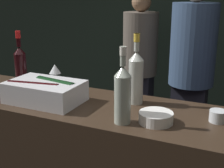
{
  "coord_description": "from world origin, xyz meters",
  "views": [
    {
      "loc": [
        0.65,
        -1.12,
        1.66
      ],
      "look_at": [
        0.0,
        0.29,
        1.2
      ],
      "focal_mm": 50.0,
      "sensor_mm": 36.0,
      "label": 1
    }
  ],
  "objects_px": {
    "bowl_white": "(156,117)",
    "person_grey_polo": "(140,60)",
    "ice_bin_with_bottles": "(45,91)",
    "candle_votive": "(218,116)",
    "person_in_hoodie": "(192,67)",
    "white_wine_bottle": "(123,93)",
    "rose_wine_bottle": "(136,76)",
    "red_wine_bottle_tall": "(21,65)",
    "wine_glass": "(55,70)"
  },
  "relations": [
    {
      "from": "wine_glass",
      "to": "white_wine_bottle",
      "type": "height_order",
      "value": "white_wine_bottle"
    },
    {
      "from": "candle_votive",
      "to": "rose_wine_bottle",
      "type": "distance_m",
      "value": 0.46
    },
    {
      "from": "bowl_white",
      "to": "candle_votive",
      "type": "distance_m",
      "value": 0.29
    },
    {
      "from": "ice_bin_with_bottles",
      "to": "person_in_hoodie",
      "type": "relative_size",
      "value": 0.23
    },
    {
      "from": "candle_votive",
      "to": "rose_wine_bottle",
      "type": "xyz_separation_m",
      "value": [
        -0.44,
        0.08,
        0.13
      ]
    },
    {
      "from": "rose_wine_bottle",
      "to": "person_grey_polo",
      "type": "height_order",
      "value": "person_grey_polo"
    },
    {
      "from": "white_wine_bottle",
      "to": "person_grey_polo",
      "type": "height_order",
      "value": "person_grey_polo"
    },
    {
      "from": "ice_bin_with_bottles",
      "to": "person_grey_polo",
      "type": "xyz_separation_m",
      "value": [
        -0.14,
        1.95,
        -0.22
      ]
    },
    {
      "from": "bowl_white",
      "to": "candle_votive",
      "type": "xyz_separation_m",
      "value": [
        0.26,
        0.13,
        0.0
      ]
    },
    {
      "from": "bowl_white",
      "to": "person_grey_polo",
      "type": "distance_m",
      "value": 2.13
    },
    {
      "from": "candle_votive",
      "to": "rose_wine_bottle",
      "type": "bearing_deg",
      "value": 169.5
    },
    {
      "from": "white_wine_bottle",
      "to": "person_in_hoodie",
      "type": "height_order",
      "value": "person_in_hoodie"
    },
    {
      "from": "red_wine_bottle_tall",
      "to": "person_in_hoodie",
      "type": "height_order",
      "value": "person_in_hoodie"
    },
    {
      "from": "rose_wine_bottle",
      "to": "person_grey_polo",
      "type": "distance_m",
      "value": 1.89
    },
    {
      "from": "ice_bin_with_bottles",
      "to": "candle_votive",
      "type": "distance_m",
      "value": 0.9
    },
    {
      "from": "bowl_white",
      "to": "person_grey_polo",
      "type": "xyz_separation_m",
      "value": [
        -0.78,
        1.98,
        -0.19
      ]
    },
    {
      "from": "ice_bin_with_bottles",
      "to": "person_grey_polo",
      "type": "distance_m",
      "value": 1.97
    },
    {
      "from": "bowl_white",
      "to": "red_wine_bottle_tall",
      "type": "xyz_separation_m",
      "value": [
        -0.94,
        0.2,
        0.11
      ]
    },
    {
      "from": "white_wine_bottle",
      "to": "person_in_hoodie",
      "type": "relative_size",
      "value": 0.2
    },
    {
      "from": "candle_votive",
      "to": "red_wine_bottle_tall",
      "type": "height_order",
      "value": "red_wine_bottle_tall"
    },
    {
      "from": "wine_glass",
      "to": "candle_votive",
      "type": "bearing_deg",
      "value": -9.26
    },
    {
      "from": "white_wine_bottle",
      "to": "ice_bin_with_bottles",
      "type": "bearing_deg",
      "value": 169.79
    },
    {
      "from": "wine_glass",
      "to": "person_in_hoodie",
      "type": "bearing_deg",
      "value": 63.89
    },
    {
      "from": "bowl_white",
      "to": "person_in_hoodie",
      "type": "relative_size",
      "value": 0.09
    },
    {
      "from": "ice_bin_with_bottles",
      "to": "wine_glass",
      "type": "xyz_separation_m",
      "value": [
        -0.12,
        0.27,
        0.04
      ]
    },
    {
      "from": "ice_bin_with_bottles",
      "to": "person_in_hoodie",
      "type": "bearing_deg",
      "value": 71.87
    },
    {
      "from": "ice_bin_with_bottles",
      "to": "person_grey_polo",
      "type": "height_order",
      "value": "person_grey_polo"
    },
    {
      "from": "person_grey_polo",
      "to": "ice_bin_with_bottles",
      "type": "bearing_deg",
      "value": 72.87
    },
    {
      "from": "ice_bin_with_bottles",
      "to": "red_wine_bottle_tall",
      "type": "xyz_separation_m",
      "value": [
        -0.31,
        0.17,
        0.08
      ]
    },
    {
      "from": "white_wine_bottle",
      "to": "red_wine_bottle_tall",
      "type": "bearing_deg",
      "value": 162.15
    },
    {
      "from": "wine_glass",
      "to": "rose_wine_bottle",
      "type": "height_order",
      "value": "rose_wine_bottle"
    },
    {
      "from": "ice_bin_with_bottles",
      "to": "person_in_hoodie",
      "type": "xyz_separation_m",
      "value": [
        0.51,
        1.55,
        -0.16
      ]
    },
    {
      "from": "white_wine_bottle",
      "to": "person_grey_polo",
      "type": "bearing_deg",
      "value": 107.47
    },
    {
      "from": "candle_votive",
      "to": "rose_wine_bottle",
      "type": "relative_size",
      "value": 0.21
    },
    {
      "from": "rose_wine_bottle",
      "to": "person_in_hoodie",
      "type": "height_order",
      "value": "person_in_hoodie"
    },
    {
      "from": "rose_wine_bottle",
      "to": "person_grey_polo",
      "type": "xyz_separation_m",
      "value": [
        -0.6,
        1.76,
        -0.32
      ]
    },
    {
      "from": "ice_bin_with_bottles",
      "to": "person_in_hoodie",
      "type": "height_order",
      "value": "person_in_hoodie"
    },
    {
      "from": "bowl_white",
      "to": "person_in_hoodie",
      "type": "height_order",
      "value": "person_in_hoodie"
    },
    {
      "from": "rose_wine_bottle",
      "to": "person_grey_polo",
      "type": "relative_size",
      "value": 0.23
    },
    {
      "from": "ice_bin_with_bottles",
      "to": "candle_votive",
      "type": "height_order",
      "value": "ice_bin_with_bottles"
    },
    {
      "from": "bowl_white",
      "to": "wine_glass",
      "type": "xyz_separation_m",
      "value": [
        -0.76,
        0.3,
        0.08
      ]
    },
    {
      "from": "bowl_white",
      "to": "person_grey_polo",
      "type": "relative_size",
      "value": 0.1
    },
    {
      "from": "ice_bin_with_bottles",
      "to": "bowl_white",
      "type": "relative_size",
      "value": 2.53
    },
    {
      "from": "red_wine_bottle_tall",
      "to": "white_wine_bottle",
      "type": "bearing_deg",
      "value": -17.85
    },
    {
      "from": "bowl_white",
      "to": "person_grey_polo",
      "type": "height_order",
      "value": "person_grey_polo"
    },
    {
      "from": "bowl_white",
      "to": "person_in_hoodie",
      "type": "xyz_separation_m",
      "value": [
        -0.13,
        1.58,
        -0.12
      ]
    },
    {
      "from": "bowl_white",
      "to": "rose_wine_bottle",
      "type": "height_order",
      "value": "rose_wine_bottle"
    },
    {
      "from": "bowl_white",
      "to": "white_wine_bottle",
      "type": "height_order",
      "value": "white_wine_bottle"
    },
    {
      "from": "bowl_white",
      "to": "wine_glass",
      "type": "height_order",
      "value": "wine_glass"
    },
    {
      "from": "candle_votive",
      "to": "person_grey_polo",
      "type": "height_order",
      "value": "person_grey_polo"
    }
  ]
}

